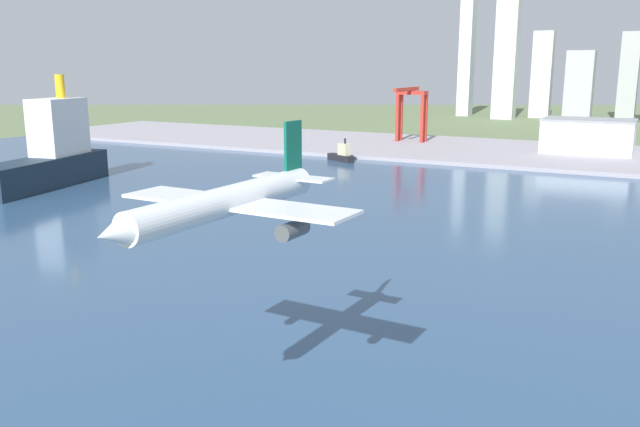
{
  "coord_description": "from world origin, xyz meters",
  "views": [
    {
      "loc": [
        60.33,
        38.07,
        58.79
      ],
      "look_at": [
        -19.38,
        190.63,
        20.04
      ],
      "focal_mm": 37.13,
      "sensor_mm": 36.0,
      "label": 1
    }
  ],
  "objects_px": {
    "cargo_ship": "(49,155)",
    "warehouse_main": "(588,136)",
    "tugboat_small": "(342,155)",
    "port_crane_red": "(411,103)",
    "airplane_landing": "(225,203)"
  },
  "relations": [
    {
      "from": "airplane_landing",
      "to": "tugboat_small",
      "type": "distance_m",
      "value": 317.26
    },
    {
      "from": "warehouse_main",
      "to": "airplane_landing",
      "type": "bearing_deg",
      "value": -91.65
    },
    {
      "from": "port_crane_red",
      "to": "cargo_ship",
      "type": "bearing_deg",
      "value": -111.87
    },
    {
      "from": "tugboat_small",
      "to": "port_crane_red",
      "type": "relative_size",
      "value": 0.44
    },
    {
      "from": "tugboat_small",
      "to": "port_crane_red",
      "type": "bearing_deg",
      "value": 85.79
    },
    {
      "from": "tugboat_small",
      "to": "airplane_landing",
      "type": "bearing_deg",
      "value": -67.41
    },
    {
      "from": "cargo_ship",
      "to": "port_crane_red",
      "type": "xyz_separation_m",
      "value": [
        98.4,
        245.18,
        15.94
      ]
    },
    {
      "from": "airplane_landing",
      "to": "warehouse_main",
      "type": "distance_m",
      "value": 389.11
    },
    {
      "from": "cargo_ship",
      "to": "warehouse_main",
      "type": "height_order",
      "value": "cargo_ship"
    },
    {
      "from": "airplane_landing",
      "to": "warehouse_main",
      "type": "height_order",
      "value": "airplane_landing"
    },
    {
      "from": "tugboat_small",
      "to": "cargo_ship",
      "type": "bearing_deg",
      "value": -122.38
    },
    {
      "from": "tugboat_small",
      "to": "port_crane_red",
      "type": "distance_m",
      "value": 105.66
    },
    {
      "from": "cargo_ship",
      "to": "tugboat_small",
      "type": "bearing_deg",
      "value": 57.62
    },
    {
      "from": "airplane_landing",
      "to": "warehouse_main",
      "type": "relative_size",
      "value": 0.79
    },
    {
      "from": "port_crane_red",
      "to": "airplane_landing",
      "type": "bearing_deg",
      "value": -73.87
    }
  ]
}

